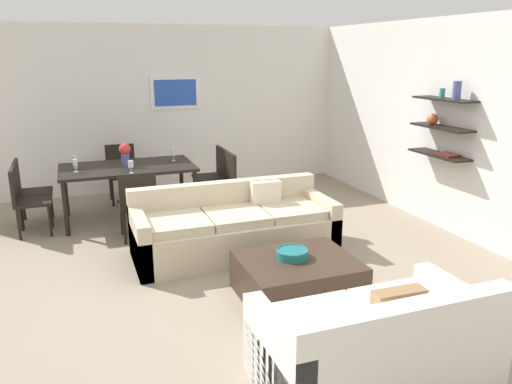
{
  "coord_description": "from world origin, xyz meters",
  "views": [
    {
      "loc": [
        -1.51,
        -4.84,
        2.26
      ],
      "look_at": [
        0.36,
        0.2,
        0.75
      ],
      "focal_mm": 34.99,
      "sensor_mm": 36.0,
      "label": 1
    }
  ],
  "objects_px": {
    "dining_chair_left_near": "(25,197)",
    "wine_glass_right_far": "(173,152)",
    "sofa_beige": "(234,229)",
    "wine_glass_left_far": "(75,159)",
    "coffee_table": "(297,278)",
    "dining_chair_foot": "(137,201)",
    "dining_chair_left_far": "(27,188)",
    "wine_glass_foot": "(131,165)",
    "decorative_bowl": "(292,253)",
    "dining_chair_right_far": "(214,172)",
    "wine_glass_left_near": "(75,163)",
    "dining_chair_right_near": "(223,179)",
    "dining_chair_head": "(122,169)",
    "loveseat_white": "(375,345)",
    "dining_table": "(128,171)",
    "wine_glass_head": "(123,151)",
    "centerpiece_vase": "(125,153)"
  },
  "relations": [
    {
      "from": "dining_chair_right_near",
      "to": "wine_glass_head",
      "type": "relative_size",
      "value": 4.85
    },
    {
      "from": "sofa_beige",
      "to": "decorative_bowl",
      "type": "bearing_deg",
      "value": -80.76
    },
    {
      "from": "sofa_beige",
      "to": "wine_glass_left_near",
      "type": "height_order",
      "value": "wine_glass_left_near"
    },
    {
      "from": "dining_chair_head",
      "to": "dining_chair_right_near",
      "type": "height_order",
      "value": "same"
    },
    {
      "from": "dining_chair_head",
      "to": "dining_chair_right_near",
      "type": "bearing_deg",
      "value": -41.41
    },
    {
      "from": "dining_chair_left_near",
      "to": "wine_glass_left_near",
      "type": "relative_size",
      "value": 5.21
    },
    {
      "from": "dining_chair_foot",
      "to": "wine_glass_right_far",
      "type": "bearing_deg",
      "value": 57.39
    },
    {
      "from": "coffee_table",
      "to": "dining_chair_left_near",
      "type": "relative_size",
      "value": 1.22
    },
    {
      "from": "decorative_bowl",
      "to": "wine_glass_head",
      "type": "relative_size",
      "value": 1.7
    },
    {
      "from": "coffee_table",
      "to": "dining_chair_right_near",
      "type": "xyz_separation_m",
      "value": [
        0.09,
        2.73,
        0.31
      ]
    },
    {
      "from": "decorative_bowl",
      "to": "dining_chair_right_far",
      "type": "bearing_deg",
      "value": 87.71
    },
    {
      "from": "dining_chair_head",
      "to": "dining_chair_foot",
      "type": "height_order",
      "value": "same"
    },
    {
      "from": "loveseat_white",
      "to": "wine_glass_head",
      "type": "distance_m",
      "value": 4.96
    },
    {
      "from": "sofa_beige",
      "to": "wine_glass_right_far",
      "type": "bearing_deg",
      "value": 99.7
    },
    {
      "from": "wine_glass_head",
      "to": "wine_glass_foot",
      "type": "height_order",
      "value": "wine_glass_head"
    },
    {
      "from": "wine_glass_head",
      "to": "wine_glass_left_far",
      "type": "relative_size",
      "value": 1.05
    },
    {
      "from": "dining_chair_left_near",
      "to": "dining_chair_right_near",
      "type": "height_order",
      "value": "same"
    },
    {
      "from": "loveseat_white",
      "to": "decorative_bowl",
      "type": "height_order",
      "value": "loveseat_white"
    },
    {
      "from": "wine_glass_right_far",
      "to": "sofa_beige",
      "type": "bearing_deg",
      "value": -80.3
    },
    {
      "from": "dining_chair_head",
      "to": "centerpiece_vase",
      "type": "distance_m",
      "value": 1.02
    },
    {
      "from": "dining_chair_right_far",
      "to": "wine_glass_left_far",
      "type": "bearing_deg",
      "value": -176.99
    },
    {
      "from": "loveseat_white",
      "to": "sofa_beige",
      "type": "bearing_deg",
      "value": 94.06
    },
    {
      "from": "sofa_beige",
      "to": "dining_chair_foot",
      "type": "relative_size",
      "value": 2.61
    },
    {
      "from": "dining_chair_left_far",
      "to": "dining_chair_right_near",
      "type": "bearing_deg",
      "value": -10.03
    },
    {
      "from": "wine_glass_left_near",
      "to": "wine_glass_left_far",
      "type": "xyz_separation_m",
      "value": [
        0.0,
        0.25,
        0.0
      ]
    },
    {
      "from": "dining_chair_right_near",
      "to": "wine_glass_right_far",
      "type": "bearing_deg",
      "value": 150.6
    },
    {
      "from": "sofa_beige",
      "to": "dining_chair_left_far",
      "type": "xyz_separation_m",
      "value": [
        -2.29,
        1.95,
        0.21
      ]
    },
    {
      "from": "wine_glass_left_far",
      "to": "wine_glass_left_near",
      "type": "bearing_deg",
      "value": -90.0
    },
    {
      "from": "coffee_table",
      "to": "dining_chair_foot",
      "type": "bearing_deg",
      "value": 120.69
    },
    {
      "from": "wine_glass_left_far",
      "to": "centerpiece_vase",
      "type": "relative_size",
      "value": 0.54
    },
    {
      "from": "sofa_beige",
      "to": "wine_glass_left_far",
      "type": "relative_size",
      "value": 13.27
    },
    {
      "from": "decorative_bowl",
      "to": "centerpiece_vase",
      "type": "height_order",
      "value": "centerpiece_vase"
    },
    {
      "from": "dining_chair_left_far",
      "to": "wine_glass_foot",
      "type": "distance_m",
      "value": 1.52
    },
    {
      "from": "wine_glass_right_far",
      "to": "dining_chair_foot",
      "type": "bearing_deg",
      "value": -122.61
    },
    {
      "from": "dining_chair_right_far",
      "to": "loveseat_white",
      "type": "bearing_deg",
      "value": -91.67
    },
    {
      "from": "dining_chair_head",
      "to": "dining_chair_right_far",
      "type": "height_order",
      "value": "same"
    },
    {
      "from": "dining_table",
      "to": "wine_glass_head",
      "type": "distance_m",
      "value": 0.49
    },
    {
      "from": "dining_chair_head",
      "to": "wine_glass_right_far",
      "type": "height_order",
      "value": "wine_glass_right_far"
    },
    {
      "from": "dining_chair_right_far",
      "to": "dining_chair_right_near",
      "type": "distance_m",
      "value": 0.46
    },
    {
      "from": "dining_chair_left_near",
      "to": "wine_glass_head",
      "type": "distance_m",
      "value": 1.52
    },
    {
      "from": "dining_chair_foot",
      "to": "wine_glass_left_near",
      "type": "distance_m",
      "value": 1.1
    },
    {
      "from": "dining_chair_left_near",
      "to": "wine_glass_right_far",
      "type": "height_order",
      "value": "wine_glass_right_far"
    },
    {
      "from": "decorative_bowl",
      "to": "dining_chair_left_far",
      "type": "height_order",
      "value": "dining_chair_left_far"
    },
    {
      "from": "dining_table",
      "to": "dining_chair_right_far",
      "type": "height_order",
      "value": "dining_chair_right_far"
    },
    {
      "from": "decorative_bowl",
      "to": "wine_glass_left_far",
      "type": "xyz_separation_m",
      "value": [
        -1.85,
        3.04,
        0.44
      ]
    },
    {
      "from": "dining_chair_foot",
      "to": "dining_chair_left_near",
      "type": "distance_m",
      "value": 1.47
    },
    {
      "from": "sofa_beige",
      "to": "coffee_table",
      "type": "xyz_separation_m",
      "value": [
        0.23,
        -1.24,
        -0.1
      ]
    },
    {
      "from": "dining_chair_right_near",
      "to": "wine_glass_left_near",
      "type": "bearing_deg",
      "value": 176.99
    },
    {
      "from": "dining_chair_right_far",
      "to": "wine_glass_left_near",
      "type": "height_order",
      "value": "wine_glass_left_near"
    },
    {
      "from": "dining_chair_head",
      "to": "dining_chair_foot",
      "type": "bearing_deg",
      "value": -90.0
    }
  ]
}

